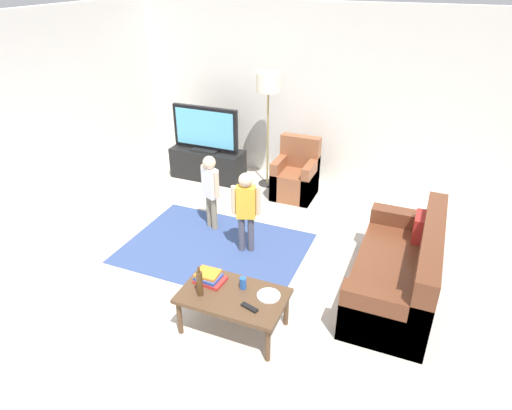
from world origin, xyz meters
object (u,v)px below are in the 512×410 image
object	(u,v)px
tv_stand	(208,164)
tv_remote	(249,307)
armchair	(296,177)
plate	(269,296)
book_stack	(209,277)
tv	(205,129)
child_center	(246,206)
floor_lamp	(268,88)
coffee_table	(233,298)
bottle	(200,283)
child_near_tv	(210,186)
soda_can	(243,283)
couch	(403,273)

from	to	relation	value
tv_stand	tv_remote	world-z (taller)	tv_stand
armchair	plate	size ratio (longest dim) A/B	4.09
plate	book_stack	bearing A→B (deg)	-179.41
armchair	book_stack	world-z (taller)	armchair
tv	child_center	size ratio (longest dim) A/B	1.05
child_center	book_stack	bearing A→B (deg)	-83.69
tv_stand	floor_lamp	bearing A→B (deg)	8.74
plate	coffee_table	bearing A→B (deg)	-162.66
book_stack	armchair	bearing A→B (deg)	90.87
tv_stand	armchair	distance (m)	1.53
bottle	book_stack	bearing A→B (deg)	95.05
tv_stand	child_near_tv	world-z (taller)	child_near_tv
soda_can	armchair	bearing A→B (deg)	97.83
tv	coffee_table	bearing A→B (deg)	-58.00
armchair	coffee_table	xyz separation A→B (m)	(0.34, -2.98, 0.07)
couch	tv_remote	world-z (taller)	couch
couch	coffee_table	size ratio (longest dim) A/B	1.80
coffee_table	plate	size ratio (longest dim) A/B	4.55
child_center	couch	bearing A→B (deg)	-5.03
plate	soda_can	bearing A→B (deg)	175.77
floor_lamp	child_near_tv	distance (m)	1.81
tv	couch	distance (m)	3.84
bottle	couch	bearing A→B (deg)	36.16
couch	coffee_table	bearing A→B (deg)	-141.70
tv_stand	floor_lamp	world-z (taller)	floor_lamp
couch	tv_remote	distance (m)	1.75
coffee_table	plate	distance (m)	0.34
child_near_tv	child_center	xyz separation A→B (m)	(0.65, -0.33, 0.01)
floor_lamp	child_center	world-z (taller)	floor_lamp
armchair	child_near_tv	size ratio (longest dim) A/B	0.87
coffee_table	soda_can	world-z (taller)	soda_can
soda_can	tv_remote	bearing A→B (deg)	-54.69
floor_lamp	coffee_table	world-z (taller)	floor_lamp
tv_remote	soda_can	bearing A→B (deg)	141.37
child_center	soda_can	size ratio (longest dim) A/B	8.73
coffee_table	book_stack	xyz separation A→B (m)	(-0.30, 0.09, 0.09)
tv	floor_lamp	bearing A→B (deg)	9.92
tv	book_stack	world-z (taller)	tv
bottle	child_center	bearing A→B (deg)	96.12
child_near_tv	tv_remote	size ratio (longest dim) A/B	6.06
armchair	bottle	world-z (taller)	armchair
child_near_tv	child_center	distance (m)	0.73
tv	armchair	xyz separation A→B (m)	(1.53, -0.02, -0.55)
tv	child_near_tv	world-z (taller)	tv
bottle	tv	bearing A→B (deg)	117.07
coffee_table	plate	bearing A→B (deg)	17.34
armchair	child_center	distance (m)	1.72
tv_stand	bottle	xyz separation A→B (m)	(1.59, -3.14, 0.31)
child_center	bottle	world-z (taller)	child_center
couch	tv_stand	bearing A→B (deg)	150.29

